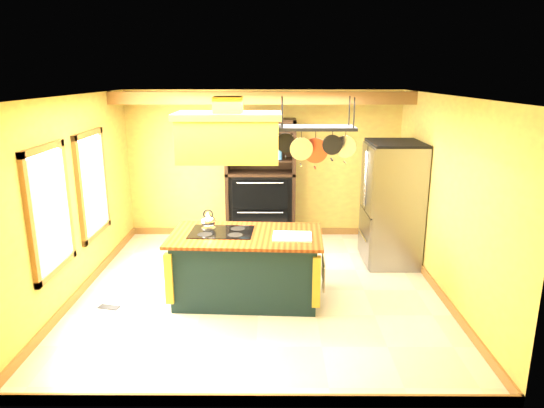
{
  "coord_description": "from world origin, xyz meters",
  "views": [
    {
      "loc": [
        0.2,
        -6.33,
        2.97
      ],
      "look_at": [
        0.17,
        0.3,
        1.19
      ],
      "focal_mm": 32.0,
      "sensor_mm": 36.0,
      "label": 1
    }
  ],
  "objects_px": {
    "pot_rack": "(317,136)",
    "hutch": "(261,193)",
    "range_hood": "(229,135)",
    "refrigerator": "(391,206)",
    "kitchen_island": "(246,266)"
  },
  "relations": [
    {
      "from": "kitchen_island",
      "to": "pot_rack",
      "type": "xyz_separation_m",
      "value": [
        0.91,
        0.01,
        1.75
      ]
    },
    {
      "from": "refrigerator",
      "to": "hutch",
      "type": "bearing_deg",
      "value": 151.61
    },
    {
      "from": "range_hood",
      "to": "hutch",
      "type": "height_order",
      "value": "range_hood"
    },
    {
      "from": "pot_rack",
      "to": "hutch",
      "type": "bearing_deg",
      "value": 107.32
    },
    {
      "from": "kitchen_island",
      "to": "hutch",
      "type": "relative_size",
      "value": 0.93
    },
    {
      "from": "kitchen_island",
      "to": "pot_rack",
      "type": "height_order",
      "value": "pot_rack"
    },
    {
      "from": "hutch",
      "to": "refrigerator",
      "type": "bearing_deg",
      "value": -28.39
    },
    {
      "from": "kitchen_island",
      "to": "refrigerator",
      "type": "height_order",
      "value": "refrigerator"
    },
    {
      "from": "refrigerator",
      "to": "hutch",
      "type": "relative_size",
      "value": 0.87
    },
    {
      "from": "range_hood",
      "to": "hutch",
      "type": "distance_m",
      "value": 2.88
    },
    {
      "from": "range_hood",
      "to": "refrigerator",
      "type": "relative_size",
      "value": 0.69
    },
    {
      "from": "kitchen_island",
      "to": "pot_rack",
      "type": "bearing_deg",
      "value": 3.43
    },
    {
      "from": "range_hood",
      "to": "hutch",
      "type": "relative_size",
      "value": 0.6
    },
    {
      "from": "refrigerator",
      "to": "kitchen_island",
      "type": "bearing_deg",
      "value": -148.64
    },
    {
      "from": "kitchen_island",
      "to": "refrigerator",
      "type": "relative_size",
      "value": 1.07
    }
  ]
}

